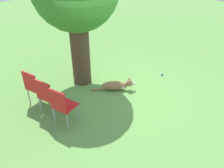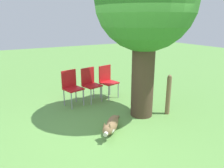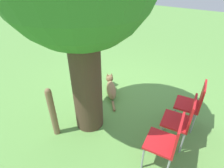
{
  "view_description": "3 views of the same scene",
  "coord_description": "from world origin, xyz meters",
  "px_view_note": "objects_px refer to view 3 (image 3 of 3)",
  "views": [
    {
      "loc": [
        -3.63,
        -3.68,
        3.36
      ],
      "look_at": [
        -0.08,
        -0.06,
        0.26
      ],
      "focal_mm": 35.0,
      "sensor_mm": 36.0,
      "label": 1
    },
    {
      "loc": [
        3.61,
        -2.08,
        2.22
      ],
      "look_at": [
        -1.03,
        0.57,
        0.65
      ],
      "focal_mm": 35.0,
      "sensor_mm": 36.0,
      "label": 2
    },
    {
      "loc": [
        -2.33,
        2.62,
        2.49
      ],
      "look_at": [
        -0.0,
        -0.02,
        0.33
      ],
      "focal_mm": 28.0,
      "sensor_mm": 36.0,
      "label": 3
    }
  ],
  "objects_px": {
    "red_chair_0": "(193,102)",
    "red_chair_2": "(168,141)",
    "red_chair_1": "(182,119)",
    "tennis_ball": "(82,67)",
    "fence_post": "(53,112)",
    "dog": "(111,88)"
  },
  "relations": [
    {
      "from": "red_chair_0",
      "to": "red_chair_2",
      "type": "distance_m",
      "value": 1.12
    },
    {
      "from": "red_chair_1",
      "to": "tennis_ball",
      "type": "xyz_separation_m",
      "value": [
        3.5,
        -0.8,
        -0.52
      ]
    },
    {
      "from": "fence_post",
      "to": "red_chair_0",
      "type": "height_order",
      "value": "fence_post"
    },
    {
      "from": "fence_post",
      "to": "tennis_ball",
      "type": "relative_size",
      "value": 14.5
    },
    {
      "from": "dog",
      "to": "red_chair_0",
      "type": "height_order",
      "value": "red_chair_0"
    },
    {
      "from": "red_chair_1",
      "to": "tennis_ball",
      "type": "height_order",
      "value": "red_chair_1"
    },
    {
      "from": "dog",
      "to": "red_chair_1",
      "type": "xyz_separation_m",
      "value": [
        -1.88,
        0.39,
        0.4
      ]
    },
    {
      "from": "dog",
      "to": "red_chair_0",
      "type": "relative_size",
      "value": 1.0
    },
    {
      "from": "red_chair_2",
      "to": "red_chair_1",
      "type": "bearing_deg",
      "value": -100.91
    },
    {
      "from": "dog",
      "to": "fence_post",
      "type": "relative_size",
      "value": 0.97
    },
    {
      "from": "red_chair_1",
      "to": "red_chair_0",
      "type": "bearing_deg",
      "value": -100.91
    },
    {
      "from": "dog",
      "to": "fence_post",
      "type": "distance_m",
      "value": 1.69
    },
    {
      "from": "fence_post",
      "to": "red_chair_2",
      "type": "height_order",
      "value": "fence_post"
    },
    {
      "from": "fence_post",
      "to": "red_chair_0",
      "type": "distance_m",
      "value": 2.51
    },
    {
      "from": "dog",
      "to": "red_chair_2",
      "type": "relative_size",
      "value": 1.0
    },
    {
      "from": "dog",
      "to": "tennis_ball",
      "type": "height_order",
      "value": "dog"
    },
    {
      "from": "fence_post",
      "to": "red_chair_1",
      "type": "xyz_separation_m",
      "value": [
        -1.76,
        -1.26,
        0.05
      ]
    },
    {
      "from": "red_chair_2",
      "to": "tennis_ball",
      "type": "relative_size",
      "value": 13.95
    },
    {
      "from": "dog",
      "to": "red_chair_1",
      "type": "distance_m",
      "value": 1.97
    },
    {
      "from": "red_chair_2",
      "to": "dog",
      "type": "bearing_deg",
      "value": -40.11
    },
    {
      "from": "red_chair_0",
      "to": "fence_post",
      "type": "bearing_deg",
      "value": 32.78
    },
    {
      "from": "fence_post",
      "to": "red_chair_0",
      "type": "relative_size",
      "value": 1.04
    }
  ]
}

